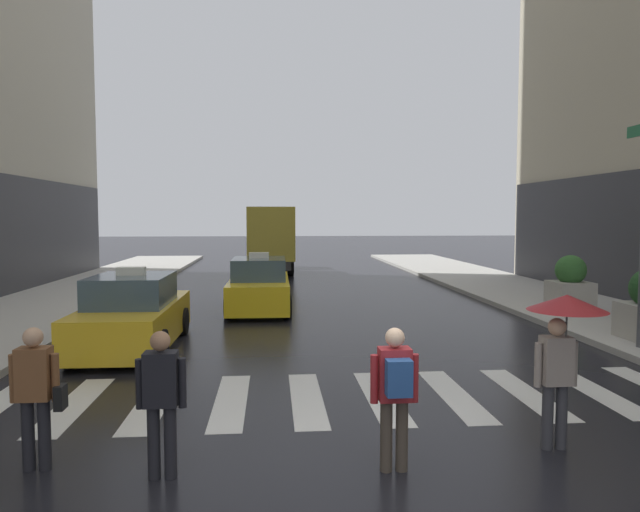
# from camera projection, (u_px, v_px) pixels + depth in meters

# --- Properties ---
(ground_plane) EXTENTS (160.00, 160.00, 0.00)m
(ground_plane) POSITION_uv_depth(u_px,v_px,m) (379.00, 485.00, 6.20)
(ground_plane) COLOR black
(crosswalk_markings) EXTENTS (11.30, 2.80, 0.01)m
(crosswalk_markings) POSITION_uv_depth(u_px,v_px,m) (344.00, 397.00, 9.18)
(crosswalk_markings) COLOR silver
(crosswalk_markings) RESTS_ON ground
(taxi_lead) EXTENTS (1.96, 4.55, 1.80)m
(taxi_lead) POSITION_uv_depth(u_px,v_px,m) (133.00, 315.00, 12.63)
(taxi_lead) COLOR gold
(taxi_lead) RESTS_ON ground
(taxi_second) EXTENTS (1.95, 4.55, 1.80)m
(taxi_second) POSITION_uv_depth(u_px,v_px,m) (259.00, 287.00, 17.75)
(taxi_second) COLOR yellow
(taxi_second) RESTS_ON ground
(box_truck) EXTENTS (2.47, 7.60, 3.35)m
(box_truck) POSITION_uv_depth(u_px,v_px,m) (269.00, 237.00, 29.21)
(box_truck) COLOR #2D2D2D
(box_truck) RESTS_ON ground
(pedestrian_with_umbrella) EXTENTS (0.96, 0.96, 1.94)m
(pedestrian_with_umbrella) POSITION_uv_depth(u_px,v_px,m) (563.00, 329.00, 7.07)
(pedestrian_with_umbrella) COLOR #333338
(pedestrian_with_umbrella) RESTS_ON ground
(pedestrian_with_backpack) EXTENTS (0.55, 0.43, 1.65)m
(pedestrian_with_backpack) POSITION_uv_depth(u_px,v_px,m) (395.00, 388.00, 6.44)
(pedestrian_with_backpack) COLOR #473D33
(pedestrian_with_backpack) RESTS_ON ground
(pedestrian_with_handbag) EXTENTS (0.60, 0.24, 1.65)m
(pedestrian_with_handbag) POSITION_uv_depth(u_px,v_px,m) (36.00, 390.00, 6.51)
(pedestrian_with_handbag) COLOR black
(pedestrian_with_handbag) RESTS_ON ground
(pedestrian_plain_coat) EXTENTS (0.55, 0.24, 1.65)m
(pedestrian_plain_coat) POSITION_uv_depth(u_px,v_px,m) (161.00, 395.00, 6.29)
(pedestrian_plain_coat) COLOR black
(pedestrian_plain_coat) RESTS_ON ground
(planter_mid_block) EXTENTS (1.10, 1.10, 1.60)m
(planter_mid_block) POSITION_uv_depth(u_px,v_px,m) (570.00, 284.00, 17.20)
(planter_mid_block) COLOR #A8A399
(planter_mid_block) RESTS_ON curb_right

